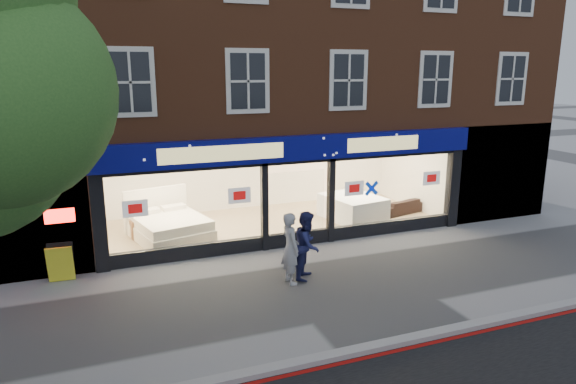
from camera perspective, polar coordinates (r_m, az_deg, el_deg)
ground at (r=12.83m, az=6.40°, el=-10.10°), size 120.00×120.00×0.00m
kerb_line at (r=10.48m, az=14.54°, el=-16.19°), size 60.00×0.10×0.01m
kerb_stone at (r=10.59m, az=13.91°, el=-15.47°), size 60.00×0.25×0.12m
showroom_floor at (r=17.34m, az=-1.61°, el=-3.48°), size 11.00×4.50×0.10m
building at (r=18.24m, az=-3.68°, el=18.38°), size 19.00×8.26×10.30m
display_bed at (r=15.97m, az=-13.06°, el=-3.72°), size 2.49×2.80×1.38m
bedside_table at (r=16.31m, az=-16.30°, el=-3.95°), size 0.49×0.49×0.55m
mattress_stack at (r=17.70m, az=7.19°, el=-1.71°), size 1.92×2.27×0.80m
sofa at (r=18.75m, az=12.38°, el=-1.53°), size 1.82×1.04×0.50m
a_board at (r=13.92m, az=-23.95°, el=-7.20°), size 0.65×0.44×0.95m
pedestrian_grey at (r=12.50m, az=0.27°, el=-6.26°), size 0.46×0.67×1.78m
pedestrian_blue at (r=12.82m, az=2.15°, el=-5.90°), size 1.02×1.06×1.72m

